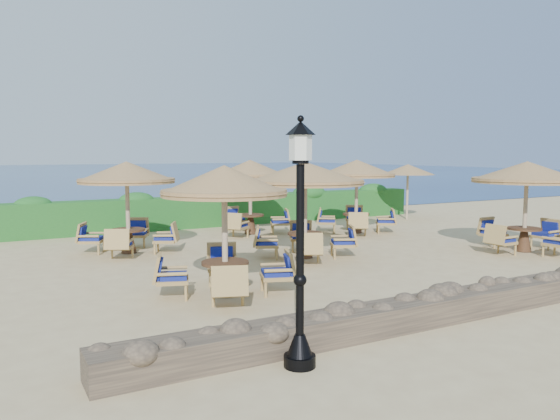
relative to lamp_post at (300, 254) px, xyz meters
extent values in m
plane|color=tan|center=(4.80, 6.80, -1.55)|extent=(120.00, 120.00, 0.00)
plane|color=navy|center=(4.80, 76.80, -1.55)|extent=(160.00, 160.00, 0.00)
cube|color=#1A511E|center=(4.80, 14.00, -0.95)|extent=(18.00, 0.90, 1.20)
cube|color=brown|center=(4.80, 0.60, -1.33)|extent=(15.00, 0.65, 0.44)
cylinder|color=black|center=(0.00, 0.00, -1.47)|extent=(0.44, 0.44, 0.16)
cone|color=black|center=(0.00, 0.00, -1.25)|extent=(0.36, 0.36, 0.30)
cylinder|color=black|center=(0.00, 0.00, 0.00)|extent=(0.11, 0.11, 2.40)
cylinder|color=silver|center=(0.00, 0.00, 1.43)|extent=(0.30, 0.30, 0.36)
cone|color=black|center=(0.00, 0.00, 1.67)|extent=(0.40, 0.40, 0.18)
cylinder|color=tan|center=(12.60, 12.00, -0.45)|extent=(0.10, 0.10, 2.20)
cone|color=olive|center=(12.60, 12.00, 0.63)|extent=(2.30, 2.30, 0.45)
cylinder|color=tan|center=(0.57, 3.91, -0.35)|extent=(0.12, 0.12, 2.40)
cone|color=olive|center=(0.57, 3.91, 0.83)|extent=(2.56, 2.56, 0.55)
cylinder|color=olive|center=(0.57, 3.91, 0.55)|extent=(2.51, 2.51, 0.14)
cylinder|color=#4E301C|center=(0.57, 3.91, -0.87)|extent=(0.96, 0.96, 0.06)
cone|color=#4E301C|center=(0.57, 3.91, -1.22)|extent=(0.44, 0.44, 0.64)
cylinder|color=tan|center=(4.07, 6.57, -0.35)|extent=(0.12, 0.12, 2.40)
cone|color=olive|center=(4.07, 6.57, 0.83)|extent=(3.27, 3.27, 0.55)
cylinder|color=olive|center=(4.07, 6.57, 0.55)|extent=(3.20, 3.20, 0.14)
cylinder|color=#4E301C|center=(4.07, 6.57, -0.87)|extent=(0.96, 0.96, 0.06)
cone|color=#4E301C|center=(4.07, 6.57, -1.22)|extent=(0.44, 0.44, 0.64)
cylinder|color=tan|center=(10.24, 4.31, -0.35)|extent=(0.12, 0.12, 2.40)
cone|color=olive|center=(10.24, 4.31, 0.83)|extent=(3.12, 3.12, 0.55)
cylinder|color=olive|center=(10.24, 4.31, 0.55)|extent=(3.05, 3.05, 0.14)
cylinder|color=#4E301C|center=(10.24, 4.31, -0.87)|extent=(0.96, 0.96, 0.06)
cone|color=#4E301C|center=(10.24, 4.31, -1.22)|extent=(0.44, 0.44, 0.64)
cylinder|color=tan|center=(-0.04, 9.63, -0.35)|extent=(0.12, 0.12, 2.40)
cone|color=olive|center=(-0.04, 9.63, 0.83)|extent=(2.76, 2.76, 0.55)
cylinder|color=olive|center=(-0.04, 9.63, 0.55)|extent=(2.71, 2.71, 0.14)
cylinder|color=#4E301C|center=(-0.04, 9.63, -0.87)|extent=(0.96, 0.96, 0.06)
cone|color=#4E301C|center=(-0.04, 9.63, -1.22)|extent=(0.44, 0.44, 0.64)
cylinder|color=tan|center=(4.68, 11.32, -0.35)|extent=(0.12, 0.12, 2.40)
cone|color=olive|center=(4.68, 11.32, 0.83)|extent=(2.59, 2.59, 0.55)
cylinder|color=olive|center=(4.68, 11.32, 0.55)|extent=(2.53, 2.53, 0.14)
cylinder|color=#4E301C|center=(4.68, 11.32, -0.87)|extent=(0.96, 0.96, 0.06)
cone|color=#4E301C|center=(4.68, 11.32, -1.22)|extent=(0.44, 0.44, 0.64)
cylinder|color=tan|center=(8.18, 9.75, -0.35)|extent=(0.12, 0.12, 2.40)
cone|color=olive|center=(8.18, 9.75, 0.83)|extent=(2.78, 2.78, 0.55)
cylinder|color=olive|center=(8.18, 9.75, 0.55)|extent=(2.72, 2.72, 0.14)
cylinder|color=#4E301C|center=(8.18, 9.75, -0.87)|extent=(0.96, 0.96, 0.06)
cone|color=#4E301C|center=(8.18, 9.75, -1.22)|extent=(0.44, 0.44, 0.64)
camera|label=1|loc=(-3.67, -6.16, 1.35)|focal=35.00mm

